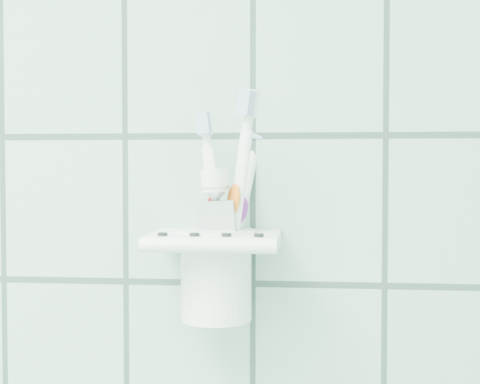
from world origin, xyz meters
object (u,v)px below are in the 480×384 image
object	(u,v)px
holder_bracket	(215,241)
toothbrush_blue	(219,207)
toothpaste_tube	(222,231)
toothbrush_pink	(228,210)
cup	(216,270)
toothbrush_orange	(223,200)

from	to	relation	value
holder_bracket	toothbrush_blue	bearing A→B (deg)	-64.16
toothbrush_blue	toothpaste_tube	size ratio (longest dim) A/B	1.43
holder_bracket	toothbrush_pink	world-z (taller)	toothbrush_pink
holder_bracket	toothbrush_pink	xyz separation A→B (m)	(0.01, 0.00, 0.03)
holder_bracket	cup	size ratio (longest dim) A/B	1.40
cup	toothpaste_tube	size ratio (longest dim) A/B	0.63
holder_bracket	toothbrush_blue	world-z (taller)	toothbrush_blue
holder_bracket	cup	bearing A→B (deg)	88.31
toothbrush_blue	cup	bearing A→B (deg)	102.89
cup	toothbrush_blue	size ratio (longest dim) A/B	0.44
toothbrush_blue	toothpaste_tube	world-z (taller)	toothbrush_blue
toothbrush_pink	toothpaste_tube	bearing A→B (deg)	-106.16
cup	toothbrush_pink	size ratio (longest dim) A/B	0.45
holder_bracket	toothbrush_pink	size ratio (longest dim) A/B	0.63
toothbrush_blue	toothbrush_orange	distance (m)	0.02
cup	toothbrush_blue	distance (m)	0.07
cup	toothpaste_tube	bearing A→B (deg)	-58.07
holder_bracket	cup	distance (m)	0.03
toothbrush_blue	toothbrush_orange	size ratio (longest dim) A/B	0.93
toothbrush_pink	toothbrush_blue	size ratio (longest dim) A/B	0.98
toothbrush_pink	toothbrush_orange	xyz separation A→B (m)	(-0.01, 0.00, 0.01)
toothbrush_pink	toothpaste_tube	distance (m)	0.02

